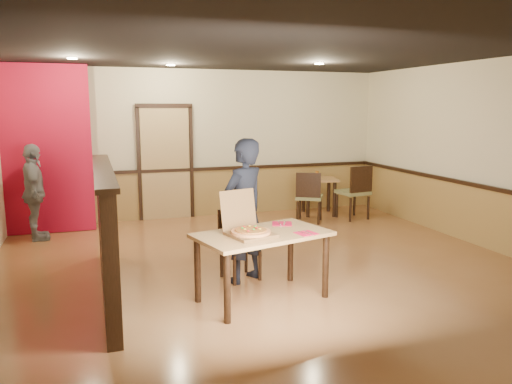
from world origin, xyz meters
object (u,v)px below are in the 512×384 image
side_chair_left (309,195)px  side_chair_right (356,190)px  main_table (262,243)px  pizza_box (248,230)px  side_table (319,187)px  diner (244,211)px  diner_chair (238,241)px  condiment (317,175)px  passerby (34,193)px

side_chair_left → side_chair_right: 0.95m
main_table → side_chair_left: size_ratio=1.67×
pizza_box → side_table: bearing=40.4°
side_chair_left → pizza_box: 3.96m
side_table → main_table: bearing=-123.0°
side_table → diner: (-2.52, -3.20, 0.32)m
diner_chair → diner: diner is taller
main_table → side_chair_left: bearing=43.5°
diner_chair → condiment: size_ratio=5.37×
passerby → side_chair_right: bearing=-100.2°
diner_chair → side_table: (2.55, 3.06, 0.08)m
side_chair_right → side_chair_left: bearing=-9.6°
diner → condiment: size_ratio=10.91×
diner_chair → side_chair_right: side_chair_right is taller
side_chair_left → pizza_box: pizza_box is taller
diner_chair → passerby: passerby is taller
side_chair_right → condiment: size_ratio=6.44×
diner_chair → pizza_box: pizza_box is taller
main_table → side_table: bearing=42.4°
diner → passerby: diner is taller
diner → passerby: bearing=-78.3°
side_chair_right → side_table: bearing=-62.2°
side_chair_left → side_table: bearing=-98.0°
main_table → pizza_box: pizza_box is taller
side_chair_left → passerby: 4.63m
diner → side_chair_right: bearing=-169.9°
side_table → passerby: (-5.10, -0.36, 0.22)m
passerby → condiment: (5.01, 0.27, 0.03)m
pizza_box → condiment: (2.59, 3.81, -0.01)m
main_table → diner_chair: bearing=78.9°
main_table → diner_chair: (-0.05, 0.79, -0.18)m
side_chair_right → diner: diner is taller
passerby → pizza_box: size_ratio=2.55×
diner_chair → condiment: condiment is taller
diner → condiment: bearing=-158.7°
main_table → pizza_box: size_ratio=2.61×
diner → side_table: bearing=-158.9°
side_table → diner_chair: bearing=-129.8°
diner_chair → diner: bearing=-88.5°
main_table → side_chair_right: size_ratio=1.53×
main_table → side_chair_right: side_chair_right is taller
side_table → pizza_box: bearing=-124.5°
side_chair_right → diner: (-2.98, -2.57, 0.31)m
main_table → side_chair_right: bearing=32.8°
side_chair_left → pizza_box: size_ratio=1.56×
side_chair_left → condiment: 0.71m
passerby → pizza_box: 4.29m
side_table → diner: bearing=-128.2°
main_table → side_chair_left: (2.02, 3.24, -0.14)m
side_chair_left → side_chair_right: bearing=-150.5°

